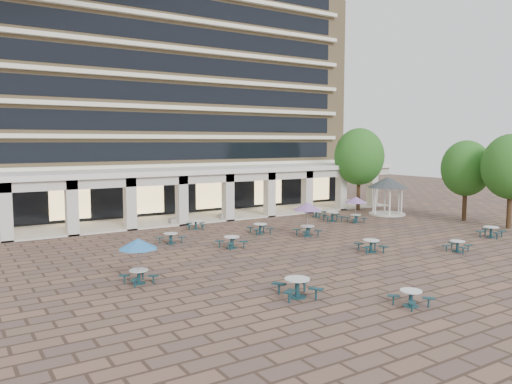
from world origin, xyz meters
TOP-DOWN VIEW (x-y plane):
  - ground at (0.00, 0.00)m, footprint 120.00×120.00m
  - apartment_building at (0.00, 25.47)m, footprint 40.00×15.50m
  - retail_arcade at (0.00, 14.80)m, footprint 42.00×6.60m
  - picnic_table_0 at (-5.57, -7.55)m, footprint 2.14×2.14m
  - picnic_table_1 at (-2.38, -10.96)m, footprint 1.50×1.50m
  - picnic_table_2 at (3.52, -2.87)m, footprint 2.00×2.00m
  - picnic_table_3 at (14.00, -3.96)m, footprint 1.99×1.99m
  - picnic_table_4 at (-10.63, -1.95)m, footprint 1.86×1.86m
  - picnic_table_5 at (-3.06, 2.62)m, footprint 1.84×1.84m
  - picnic_table_6 at (3.46, 3.27)m, footprint 2.06×2.06m
  - picnic_table_7 at (8.03, -5.59)m, footprint 1.78×1.78m
  - picnic_table_8 at (-5.73, 6.00)m, footprint 1.86×1.86m
  - picnic_table_9 at (1.11, 5.80)m, footprint 1.79×1.79m
  - picnic_table_10 at (9.29, 7.32)m, footprint 2.20×2.20m
  - picnic_table_11 at (10.52, 5.84)m, footprint 1.85×1.85m
  - picnic_table_12 at (-2.04, 10.00)m, footprint 1.86×1.86m
  - picnic_table_13 at (9.72, 10.00)m, footprint 2.15×2.15m
  - gazebo at (16.04, 7.58)m, footprint 3.69×3.69m
  - tree_east_a at (19.04, 1.73)m, footprint 4.07×4.07m
  - tree_east_b at (18.64, -2.44)m, footprint 4.37×4.37m
  - tree_east_c at (16.02, 11.30)m, footprint 4.79×4.79m
  - planter_left at (-2.21, 12.90)m, footprint 1.50×0.80m
  - planter_right at (2.32, 12.90)m, footprint 1.50×0.85m

SIDE VIEW (x-z plane):
  - ground at x=0.00m, z-range 0.00..0.00m
  - picnic_table_1 at x=-2.38m, z-range 0.06..0.73m
  - picnic_table_7 at x=8.03m, z-range 0.07..0.74m
  - picnic_table_12 at x=-2.04m, z-range 0.07..0.75m
  - picnic_table_8 at x=-5.73m, z-range 0.07..0.75m
  - picnic_table_9 at x=1.11m, z-range 0.07..0.81m
  - picnic_table_5 at x=-3.06m, z-range 0.07..0.82m
  - picnic_table_2 at x=3.52m, z-range 0.07..0.82m
  - picnic_table_3 at x=14.00m, z-range 0.07..0.83m
  - picnic_table_13 at x=9.72m, z-range 0.08..0.86m
  - picnic_table_10 at x=9.29m, z-range 0.08..0.88m
  - picnic_table_0 at x=-5.57m, z-range 0.08..0.91m
  - planter_left at x=-2.21m, z-range -0.11..1.18m
  - planter_right at x=2.32m, z-range -0.11..1.18m
  - picnic_table_11 at x=10.52m, z-range 0.75..2.88m
  - picnic_table_4 at x=-10.63m, z-range 0.75..2.89m
  - picnic_table_6 at x=3.46m, z-range 0.83..3.21m
  - gazebo at x=16.04m, z-range 0.87..4.30m
  - retail_arcade at x=0.00m, z-range 0.80..5.20m
  - tree_east_a at x=19.04m, z-range 1.04..7.82m
  - tree_east_b at x=18.64m, z-range 1.11..8.39m
  - tree_east_c at x=16.02m, z-range 1.22..9.20m
  - apartment_building at x=0.00m, z-range 0.00..25.20m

